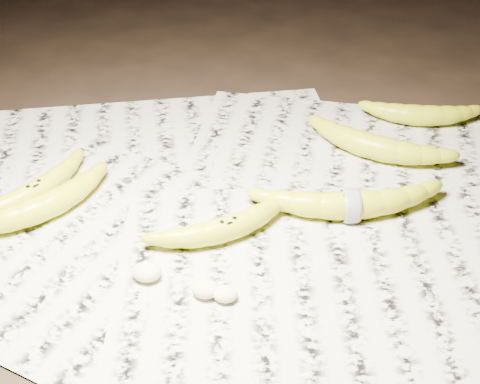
# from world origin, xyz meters

# --- Properties ---
(ground) EXTENTS (3.00, 3.00, 0.00)m
(ground) POSITION_xyz_m (0.00, 0.00, 0.00)
(ground) COLOR black
(ground) RESTS_ON ground
(newspaper_patch) EXTENTS (0.90, 0.70, 0.01)m
(newspaper_patch) POSITION_xyz_m (-0.00, 0.01, 0.00)
(newspaper_patch) COLOR #BCB7A1
(newspaper_patch) RESTS_ON ground
(banana_left_a) EXTENTS (0.15, 0.18, 0.03)m
(banana_left_a) POSITION_xyz_m (-0.31, 0.02, 0.02)
(banana_left_a) COLOR gold
(banana_left_a) RESTS_ON newspaper_patch
(banana_left_b) EXTENTS (0.18, 0.18, 0.04)m
(banana_left_b) POSITION_xyz_m (-0.28, -0.01, 0.03)
(banana_left_b) COLOR gold
(banana_left_b) RESTS_ON newspaper_patch
(banana_center) EXTENTS (0.18, 0.14, 0.03)m
(banana_center) POSITION_xyz_m (-0.03, -0.03, 0.02)
(banana_center) COLOR gold
(banana_center) RESTS_ON newspaper_patch
(banana_taped) EXTENTS (0.24, 0.10, 0.04)m
(banana_taped) POSITION_xyz_m (0.13, 0.03, 0.03)
(banana_taped) COLOR gold
(banana_taped) RESTS_ON newspaper_patch
(banana_upper_a) EXTENTS (0.21, 0.13, 0.04)m
(banana_upper_a) POSITION_xyz_m (0.17, 0.17, 0.03)
(banana_upper_a) COLOR gold
(banana_upper_a) RESTS_ON newspaper_patch
(banana_upper_b) EXTENTS (0.17, 0.06, 0.03)m
(banana_upper_b) POSITION_xyz_m (0.25, 0.28, 0.03)
(banana_upper_b) COLOR gold
(banana_upper_b) RESTS_ON newspaper_patch
(measuring_tape) EXTENTS (0.01, 0.05, 0.05)m
(measuring_tape) POSITION_xyz_m (0.13, 0.03, 0.03)
(measuring_tape) COLOR white
(measuring_tape) RESTS_ON newspaper_patch
(flesh_chunk_a) EXTENTS (0.04, 0.03, 0.02)m
(flesh_chunk_a) POSITION_xyz_m (-0.12, -0.11, 0.02)
(flesh_chunk_a) COLOR beige
(flesh_chunk_a) RESTS_ON newspaper_patch
(flesh_chunk_b) EXTENTS (0.03, 0.03, 0.02)m
(flesh_chunk_b) POSITION_xyz_m (-0.05, -0.13, 0.02)
(flesh_chunk_b) COLOR beige
(flesh_chunk_b) RESTS_ON newspaper_patch
(flesh_chunk_c) EXTENTS (0.03, 0.02, 0.02)m
(flesh_chunk_c) POSITION_xyz_m (-0.02, -0.14, 0.02)
(flesh_chunk_c) COLOR beige
(flesh_chunk_c) RESTS_ON newspaper_patch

